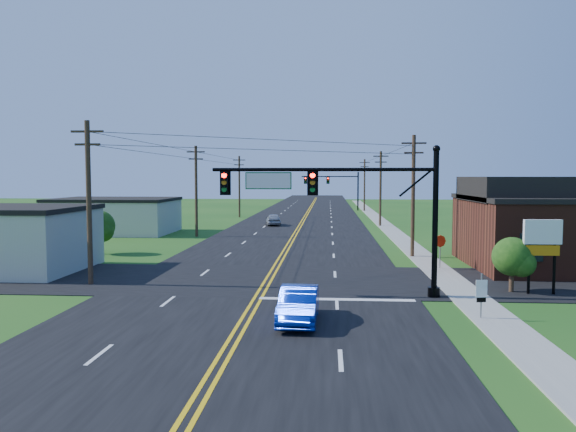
# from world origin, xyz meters

# --- Properties ---
(ground) EXTENTS (260.00, 260.00, 0.00)m
(ground) POSITION_xyz_m (0.00, 0.00, 0.00)
(ground) COLOR #174714
(ground) RESTS_ON ground
(road_main) EXTENTS (16.00, 220.00, 0.04)m
(road_main) POSITION_xyz_m (0.00, 50.00, 0.02)
(road_main) COLOR black
(road_main) RESTS_ON ground
(road_cross) EXTENTS (70.00, 10.00, 0.04)m
(road_cross) POSITION_xyz_m (0.00, 12.00, 0.02)
(road_cross) COLOR black
(road_cross) RESTS_ON ground
(sidewalk) EXTENTS (2.00, 160.00, 0.08)m
(sidewalk) POSITION_xyz_m (10.50, 40.00, 0.04)
(sidewalk) COLOR gray
(sidewalk) RESTS_ON ground
(signal_mast_main) EXTENTS (11.30, 0.60, 7.48)m
(signal_mast_main) POSITION_xyz_m (4.34, 8.00, 4.75)
(signal_mast_main) COLOR black
(signal_mast_main) RESTS_ON ground
(signal_mast_far) EXTENTS (10.98, 0.60, 7.48)m
(signal_mast_far) POSITION_xyz_m (4.44, 80.00, 4.55)
(signal_mast_far) COLOR black
(signal_mast_far) RESTS_ON ground
(cream_bldg_near) EXTENTS (10.20, 8.20, 4.10)m
(cream_bldg_near) POSITION_xyz_m (-17.00, 14.00, 2.06)
(cream_bldg_near) COLOR beige
(cream_bldg_near) RESTS_ON ground
(cream_bldg_far) EXTENTS (12.20, 9.20, 3.70)m
(cream_bldg_far) POSITION_xyz_m (-19.00, 38.00, 1.86)
(cream_bldg_far) COLOR beige
(cream_bldg_far) RESTS_ON ground
(utility_pole_left_a) EXTENTS (1.80, 0.28, 9.00)m
(utility_pole_left_a) POSITION_xyz_m (-9.50, 10.00, 4.72)
(utility_pole_left_a) COLOR #332717
(utility_pole_left_a) RESTS_ON ground
(utility_pole_left_b) EXTENTS (1.80, 0.28, 9.00)m
(utility_pole_left_b) POSITION_xyz_m (-9.50, 35.00, 4.72)
(utility_pole_left_b) COLOR #332717
(utility_pole_left_b) RESTS_ON ground
(utility_pole_left_c) EXTENTS (1.80, 0.28, 9.00)m
(utility_pole_left_c) POSITION_xyz_m (-9.50, 62.00, 4.72)
(utility_pole_left_c) COLOR #332717
(utility_pole_left_c) RESTS_ON ground
(utility_pole_right_a) EXTENTS (1.80, 0.28, 9.00)m
(utility_pole_right_a) POSITION_xyz_m (9.80, 22.00, 4.72)
(utility_pole_right_a) COLOR #332717
(utility_pole_right_a) RESTS_ON ground
(utility_pole_right_b) EXTENTS (1.80, 0.28, 9.00)m
(utility_pole_right_b) POSITION_xyz_m (9.80, 48.00, 4.72)
(utility_pole_right_b) COLOR #332717
(utility_pole_right_b) RESTS_ON ground
(utility_pole_right_c) EXTENTS (1.80, 0.28, 9.00)m
(utility_pole_right_c) POSITION_xyz_m (9.80, 78.00, 4.72)
(utility_pole_right_c) COLOR #332717
(utility_pole_right_c) RESTS_ON ground
(tree_right_back) EXTENTS (3.00, 3.00, 4.10)m
(tree_right_back) POSITION_xyz_m (16.00, 26.00, 2.60)
(tree_right_back) COLOR #332717
(tree_right_back) RESTS_ON ground
(shrub_corner) EXTENTS (2.00, 2.00, 2.86)m
(shrub_corner) POSITION_xyz_m (13.00, 9.50, 1.85)
(shrub_corner) COLOR #332717
(shrub_corner) RESTS_ON ground
(tree_left) EXTENTS (2.40, 2.40, 3.37)m
(tree_left) POSITION_xyz_m (-14.00, 22.00, 2.16)
(tree_left) COLOR #332717
(tree_left) RESTS_ON ground
(blue_car) EXTENTS (1.59, 4.35, 1.42)m
(blue_car) POSITION_xyz_m (2.40, 2.68, 0.71)
(blue_car) COLOR #0726A7
(blue_car) RESTS_ON ground
(distant_car) EXTENTS (2.30, 4.42, 1.44)m
(distant_car) POSITION_xyz_m (-3.13, 48.19, 0.72)
(distant_car) COLOR #A1A2A6
(distant_car) RESTS_ON ground
(route_sign) EXTENTS (0.48, 0.11, 1.95)m
(route_sign) POSITION_xyz_m (9.94, 3.71, 1.13)
(route_sign) COLOR slate
(route_sign) RESTS_ON ground
(stop_sign) EXTENTS (0.75, 0.33, 2.23)m
(stop_sign) POSITION_xyz_m (10.74, 16.50, 1.61)
(stop_sign) COLOR slate
(stop_sign) RESTS_ON ground
(pylon_sign) EXTENTS (1.86, 0.29, 3.81)m
(pylon_sign) POSITION_xyz_m (14.30, 9.00, 2.78)
(pylon_sign) COLOR black
(pylon_sign) RESTS_ON ground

